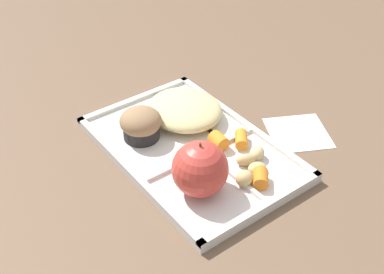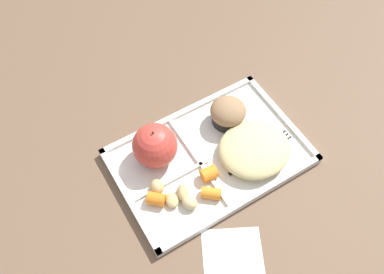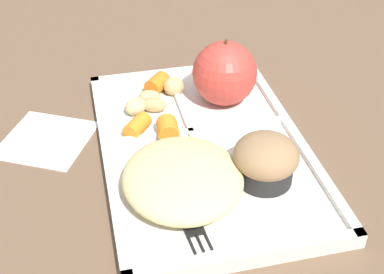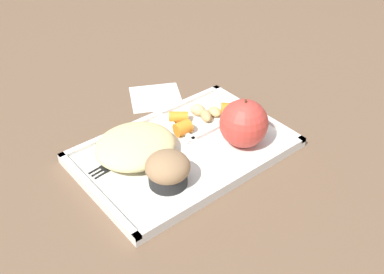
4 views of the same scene
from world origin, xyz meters
TOP-DOWN VIEW (x-y plane):
  - ground at (0.00, 0.00)m, footprint 6.00×6.00m
  - lunch_tray at (-0.00, -0.00)m, footprint 0.38×0.25m
  - green_apple at (-0.09, 0.05)m, footprint 0.09×0.09m
  - bran_muffin at (0.08, 0.05)m, footprint 0.07×0.07m
  - carrot_slice_back at (-0.05, -0.07)m, footprint 0.04×0.04m
  - carrot_slice_small at (-0.03, -0.04)m, footprint 0.03×0.03m
  - carrot_slice_tilted at (-0.14, -0.03)m, footprint 0.04×0.04m
  - potato_chunk_golden at (-0.09, -0.05)m, footprint 0.03×0.04m
  - potato_chunk_wedge at (-0.11, -0.05)m, footprint 0.03×0.04m
  - potato_chunk_large at (-0.13, -0.01)m, footprint 0.03×0.03m
  - potato_chunk_corner at (-0.09, -0.07)m, footprint 0.04×0.04m
  - egg_noodle_pile at (0.08, -0.04)m, footprint 0.14×0.13m
  - meatball_back at (0.07, -0.06)m, footprint 0.04×0.04m
  - meatball_side at (0.05, -0.05)m, footprint 0.04×0.04m
  - plastic_fork at (0.10, -0.05)m, footprint 0.16×0.03m
  - paper_napkin at (-0.07, -0.19)m, footprint 0.14×0.14m

SIDE VIEW (x-z plane):
  - ground at x=0.00m, z-range 0.00..0.00m
  - paper_napkin at x=-0.07m, z-range 0.00..0.00m
  - lunch_tray at x=0.00m, z-range 0.00..0.02m
  - plastic_fork at x=0.10m, z-range 0.01..0.01m
  - potato_chunk_wedge at x=-0.11m, z-range 0.01..0.03m
  - potato_chunk_golden at x=-0.09m, z-range 0.01..0.03m
  - carrot_slice_back at x=-0.05m, z-range 0.01..0.03m
  - potato_chunk_corner at x=-0.09m, z-range 0.01..0.03m
  - carrot_slice_tilted at x=-0.14m, z-range 0.01..0.04m
  - potato_chunk_large at x=-0.13m, z-range 0.01..0.04m
  - carrot_slice_small at x=-0.03m, z-range 0.01..0.04m
  - meatball_back at x=0.07m, z-range 0.01..0.05m
  - meatball_side at x=0.05m, z-range 0.01..0.05m
  - egg_noodle_pile at x=0.08m, z-range 0.01..0.05m
  - bran_muffin at x=0.08m, z-range 0.01..0.07m
  - green_apple at x=-0.09m, z-range 0.01..0.10m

